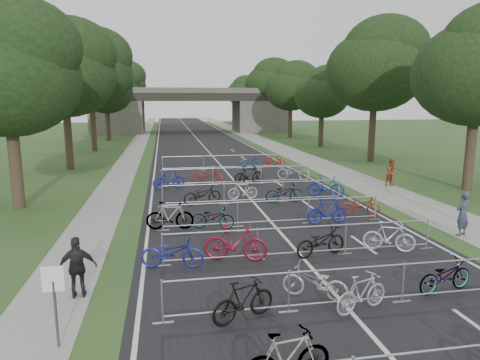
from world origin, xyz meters
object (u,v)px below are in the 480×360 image
(pedestrian_a, at_px, (463,214))
(pedestrian_c, at_px, (78,268))
(overpass_bridge, at_px, (190,110))
(bike_1, at_px, (287,358))
(pedestrian_b, at_px, (392,173))
(park_sign, at_px, (54,292))

(pedestrian_a, relative_size, pedestrian_c, 1.06)
(overpass_bridge, height_order, bike_1, overpass_bridge)
(pedestrian_a, bearing_deg, pedestrian_b, -129.58)
(park_sign, bearing_deg, bike_1, -24.35)
(pedestrian_b, bearing_deg, bike_1, -136.37)
(overpass_bridge, distance_m, pedestrian_a, 57.16)
(overpass_bridge, relative_size, bike_1, 17.54)
(pedestrian_b, relative_size, pedestrian_c, 0.98)
(bike_1, height_order, pedestrian_b, pedestrian_b)
(overpass_bridge, distance_m, park_sign, 62.41)
(park_sign, distance_m, pedestrian_c, 2.44)
(overpass_bridge, distance_m, bike_1, 64.13)
(bike_1, height_order, pedestrian_a, pedestrian_a)
(park_sign, bearing_deg, overpass_bridge, 83.74)
(pedestrian_a, bearing_deg, overpass_bridge, -108.56)
(park_sign, xyz_separation_m, bike_1, (4.46, -2.02, -0.74))
(pedestrian_b, xyz_separation_m, pedestrian_c, (-16.00, -12.40, 0.01))
(overpass_bridge, height_order, park_sign, overpass_bridge)
(overpass_bridge, bearing_deg, bike_1, -92.10)
(pedestrian_b, bearing_deg, pedestrian_a, -116.10)
(park_sign, height_order, pedestrian_b, park_sign)
(pedestrian_c, bearing_deg, bike_1, 130.33)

